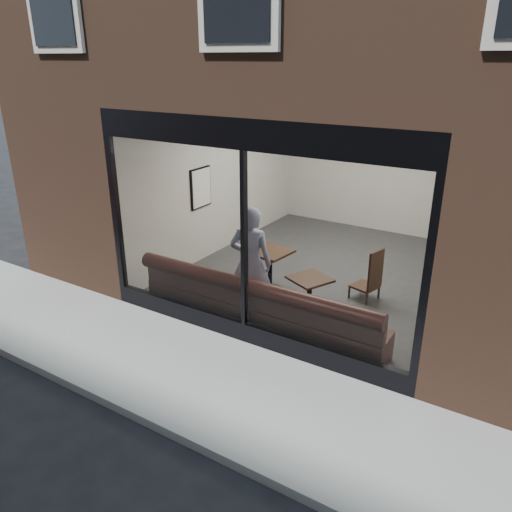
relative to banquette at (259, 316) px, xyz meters
The scene contains 20 objects.
ground 2.46m from the banquette, 90.00° to the right, with size 120.00×120.00×0.00m, color black.
sidewalk_near 1.47m from the banquette, 90.00° to the right, with size 40.00×2.00×0.01m, color gray.
kerb_near 2.51m from the banquette, 90.00° to the right, with size 40.00×0.10×0.12m, color gray.
host_building_pier_left 6.84m from the banquette, 124.05° to the left, with size 2.50×12.00×3.20m, color brown.
host_building_backfill 8.66m from the banquette, 90.00° to the left, with size 5.00×6.00×3.20m, color brown.
cafe_floor 2.56m from the banquette, 90.00° to the left, with size 6.00×6.00×0.00m, color #2D2D30.
cafe_ceiling 3.91m from the banquette, 90.00° to the left, with size 6.00×6.00×0.00m, color white.
cafe_wall_back 5.71m from the banquette, 90.00° to the left, with size 5.00×5.00×0.00m, color beige.
cafe_wall_left 3.82m from the banquette, 134.32° to the left, with size 6.00×6.00×0.00m, color beige.
cafe_wall_right 3.82m from the banquette, 45.68° to the left, with size 6.00×6.00×0.00m, color beige.
storefront_kick 0.41m from the banquette, 90.00° to the right, with size 5.00×0.10×0.30m, color black.
storefront_header 2.80m from the banquette, 90.00° to the right, with size 5.00×0.10×0.40m, color black.
storefront_mullion 1.38m from the banquette, 90.00° to the right, with size 0.06×0.10×2.50m, color black.
storefront_glass 1.39m from the banquette, 90.00° to the right, with size 4.80×4.80×0.00m, color white.
banquette is the anchor object (origin of this frame).
person 0.83m from the banquette, 138.57° to the left, with size 0.67×0.44×1.84m, color #9CA8D5.
cafe_table_left 1.49m from the banquette, 113.73° to the left, with size 0.65×0.65×0.04m, color black.
cafe_table_right 0.96m from the banquette, 48.75° to the left, with size 0.56×0.56×0.04m, color black.
cafe_chair_right 2.09m from the banquette, 61.54° to the left, with size 0.39×0.39×0.04m, color black.
wall_poster 3.32m from the banquette, 143.40° to the left, with size 0.02×0.55×0.73m, color white.
Camera 1 is at (3.51, -3.28, 3.89)m, focal length 35.00 mm.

